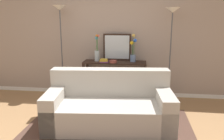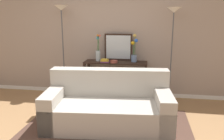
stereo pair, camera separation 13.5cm
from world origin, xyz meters
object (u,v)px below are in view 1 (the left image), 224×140
object	(u,v)px
couch	(109,107)
wall_mirror	(117,47)
console_table	(115,73)
floor_lamp_left	(60,26)
fruit_bowl	(113,61)
book_row_under_console	(100,95)
book_stack	(104,61)
vase_short_flowers	(133,52)
vase_tall_flowers	(97,52)
floor_lamp_right	(172,29)

from	to	relation	value
couch	wall_mirror	world-z (taller)	wall_mirror
console_table	wall_mirror	distance (m)	0.56
floor_lamp_left	fruit_bowl	distance (m)	1.32
console_table	book_row_under_console	size ratio (longest dim) A/B	3.12
couch	book_stack	bearing A→B (deg)	103.44
wall_mirror	book_row_under_console	xyz separation A→B (m)	(-0.36, -0.16, -1.05)
couch	fruit_bowl	xyz separation A→B (m)	(-0.08, 1.11, 0.54)
vase_short_flowers	fruit_bowl	size ratio (longest dim) A/B	3.76
console_table	vase_tall_flowers	world-z (taller)	vase_tall_flowers
floor_lamp_left	vase_tall_flowers	size ratio (longest dim) A/B	3.47
fruit_bowl	book_row_under_console	xyz separation A→B (m)	(-0.31, 0.13, -0.79)
couch	floor_lamp_left	bearing A→B (deg)	135.06
floor_lamp_right	book_row_under_console	size ratio (longest dim) A/B	4.54
couch	wall_mirror	xyz separation A→B (m)	(-0.03, 1.40, 0.79)
vase_tall_flowers	fruit_bowl	size ratio (longest dim) A/B	3.69
book_row_under_console	floor_lamp_right	bearing A→B (deg)	-1.92
book_stack	vase_short_flowers	bearing A→B (deg)	14.00
wall_mirror	vase_tall_flowers	xyz separation A→B (m)	(-0.41, -0.15, -0.10)
console_table	fruit_bowl	xyz separation A→B (m)	(-0.02, -0.13, 0.28)
fruit_bowl	floor_lamp_left	bearing A→B (deg)	175.98
couch	vase_short_flowers	distance (m)	1.50
wall_mirror	book_row_under_console	world-z (taller)	wall_mirror
console_table	floor_lamp_left	world-z (taller)	floor_lamp_left
fruit_bowl	book_row_under_console	distance (m)	0.86
floor_lamp_left	console_table	bearing A→B (deg)	2.47
vase_short_flowers	book_row_under_console	world-z (taller)	vase_short_flowers
console_table	book_stack	xyz separation A→B (m)	(-0.21, -0.11, 0.28)
floor_lamp_left	book_row_under_console	size ratio (longest dim) A/B	4.66
floor_lamp_right	wall_mirror	xyz separation A→B (m)	(-1.10, 0.21, -0.40)
console_table	floor_lamp_left	size ratio (longest dim) A/B	0.67
vase_tall_flowers	book_stack	bearing A→B (deg)	-36.75
wall_mirror	vase_short_flowers	size ratio (longest dim) A/B	1.02
book_stack	vase_tall_flowers	bearing A→B (deg)	143.25
floor_lamp_right	fruit_bowl	distance (m)	1.32
floor_lamp_left	couch	bearing A→B (deg)	-44.94
floor_lamp_left	book_row_under_console	world-z (taller)	floor_lamp_left
book_row_under_console	floor_lamp_left	bearing A→B (deg)	-176.51
vase_tall_flowers	book_row_under_console	distance (m)	0.95
vase_short_flowers	fruit_bowl	distance (m)	0.47
vase_tall_flowers	fruit_bowl	xyz separation A→B (m)	(0.36, -0.14, -0.16)
vase_short_flowers	wall_mirror	bearing A→B (deg)	160.29
console_table	floor_lamp_right	size ratio (longest dim) A/B	0.69
wall_mirror	vase_short_flowers	xyz separation A→B (m)	(0.35, -0.13, -0.08)
fruit_bowl	wall_mirror	bearing A→B (deg)	80.65
couch	vase_short_flowers	world-z (taller)	vase_short_flowers
console_table	wall_mirror	size ratio (longest dim) A/B	2.23
vase_tall_flowers	fruit_bowl	bearing A→B (deg)	-21.76
floor_lamp_right	vase_short_flowers	xyz separation A→B (m)	(-0.75, 0.09, -0.48)
floor_lamp_right	book_stack	size ratio (longest dim) A/B	10.01
couch	floor_lamp_left	distance (m)	2.09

